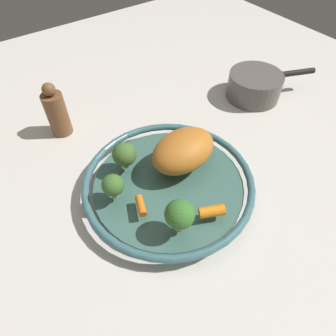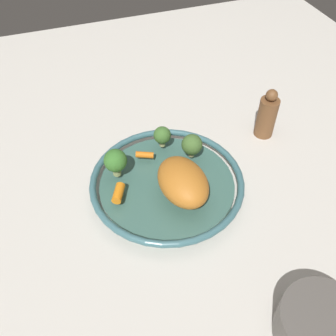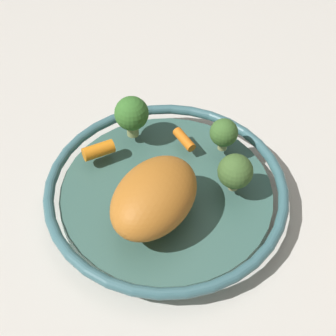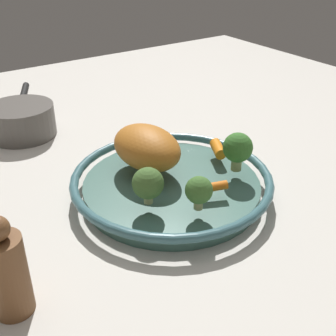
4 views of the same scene
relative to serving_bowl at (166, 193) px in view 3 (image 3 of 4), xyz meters
The scene contains 8 objects.
ground_plane 0.02m from the serving_bowl, ahead, with size 1.81×1.81×0.00m, color beige.
serving_bowl is the anchor object (origin of this frame).
roast_chicken_piece 0.08m from the serving_bowl, 109.76° to the left, with size 0.14×0.10×0.07m, color #BC6D24.
baby_carrot_back 0.12m from the serving_bowl, ahead, with size 0.02×0.02×0.05m, color orange.
baby_carrot_near_rim 0.09m from the serving_bowl, 71.86° to the right, with size 0.01×0.01×0.04m, color orange.
broccoli_floret_small 0.11m from the serving_bowl, 147.10° to the right, with size 0.05×0.05×0.06m.
broccoli_floret_edge 0.12m from the serving_bowl, 103.43° to the right, with size 0.04×0.04×0.05m.
broccoli_floret_mid 0.13m from the serving_bowl, 26.53° to the right, with size 0.05×0.05×0.07m.
Camera 3 is at (-0.28, 0.37, 0.61)m, focal length 54.94 mm.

